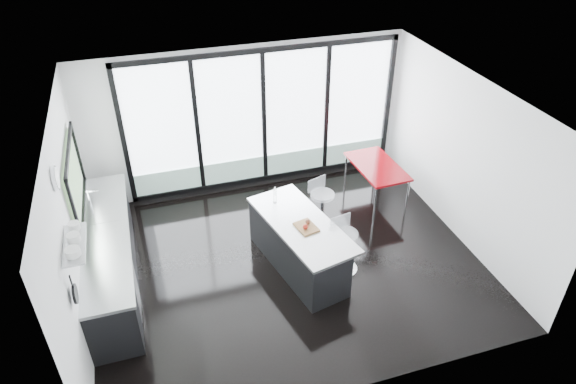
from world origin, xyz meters
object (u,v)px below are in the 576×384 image
object	(u,v)px
island	(298,245)
bar_stool_near	(344,251)
red_table	(375,182)
bar_stool_far	(322,211)

from	to	relation	value
island	bar_stool_near	size ratio (longest dim) A/B	2.96
island	bar_stool_near	world-z (taller)	island
bar_stool_near	red_table	distance (m)	2.19
bar_stool_far	red_table	distance (m)	1.46
red_table	bar_stool_near	bearing A→B (deg)	-128.40
bar_stool_far	bar_stool_near	bearing A→B (deg)	-111.00
bar_stool_near	island	bearing A→B (deg)	145.42
bar_stool_near	red_table	xyz separation A→B (m)	(1.36, 1.71, -0.01)
bar_stool_near	bar_stool_far	bearing A→B (deg)	77.70
red_table	bar_stool_far	bearing A→B (deg)	-154.55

